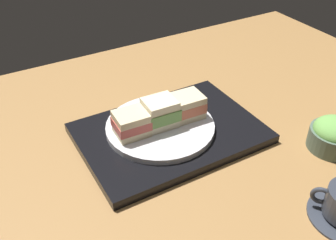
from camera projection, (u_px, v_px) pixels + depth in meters
The scene contains 7 objects.
ground_plane at pixel (191, 146), 84.29cm from camera, with size 140.00×100.00×3.00cm, color olive.
serving_tray at pixel (170, 133), 83.82cm from camera, with size 38.04×26.67×2.00cm, color black.
sandwich_plate at pixel (160, 127), 82.95cm from camera, with size 23.22×23.22×1.29cm, color silver.
sandwich_near at pixel (187, 106), 83.66cm from camera, with size 6.92×6.10×5.20cm.
sandwich_middle at pixel (160, 113), 80.81cm from camera, with size 7.26×6.45×6.05cm.
sandwich_far at pixel (131, 124), 78.50cm from camera, with size 7.07×6.07×5.04cm.
salad_bowl at pixel (334, 135), 79.65cm from camera, with size 10.07×10.07×6.89cm.
Camera 1 is at (36.85, 54.03, 52.21)cm, focal length 41.52 mm.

